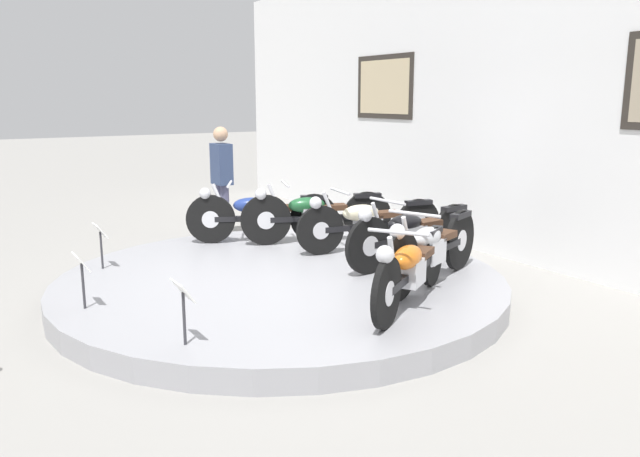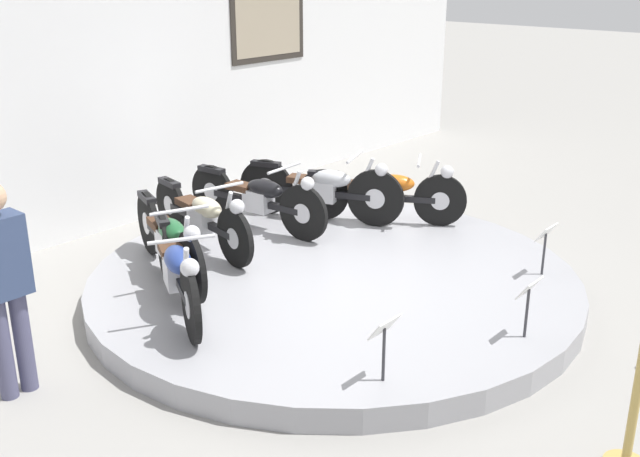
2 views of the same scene
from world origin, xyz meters
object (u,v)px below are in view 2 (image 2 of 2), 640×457
motorcycle_cream (203,215)px  info_placard_front_left (384,335)px  info_placard_front_centre (528,296)px  visitor_standing (3,279)px  motorcycle_orange (385,192)px  motorcycle_green (170,239)px  stanchion_post_left_of_entry (632,421)px  info_placard_front_right (545,239)px  motorcycle_silver (323,187)px  motorcycle_blue (177,268)px  motorcycle_black (259,197)px

motorcycle_cream → info_placard_front_left: 3.14m
info_placard_front_centre → visitor_standing: (-2.96, 2.65, 0.36)m
info_placard_front_left → info_placard_front_centre: 1.38m
motorcycle_cream → motorcycle_orange: (1.92, -0.94, -0.00)m
motorcycle_green → visitor_standing: size_ratio=1.14×
info_placard_front_left → motorcycle_orange: bearing=36.4°
motorcycle_orange → visitor_standing: size_ratio=1.01×
info_placard_front_centre → stanchion_post_left_of_entry: 1.43m
motorcycle_green → info_placard_front_right: 3.59m
info_placard_front_right → stanchion_post_left_of_entry: (-2.11, -1.61, -0.24)m
stanchion_post_left_of_entry → motorcycle_orange: bearing=57.6°
motorcycle_green → info_placard_front_left: 2.67m
motorcycle_silver → visitor_standing: 4.12m
motorcycle_blue → motorcycle_black: size_ratio=0.90×
motorcycle_black → motorcycle_silver: bearing=-26.0°
stanchion_post_left_of_entry → motorcycle_cream: bearing=85.0°
motorcycle_black → stanchion_post_left_of_entry: bearing=-104.9°
motorcycle_black → info_placard_front_left: bearing=-119.5°
info_placard_front_centre → info_placard_front_right: 1.38m
info_placard_front_right → visitor_standing: 4.80m
motorcycle_orange → info_placard_front_right: size_ratio=3.30×
motorcycle_silver → stanchion_post_left_of_entry: bearing=-114.3°
motorcycle_cream → motorcycle_black: 0.82m
stanchion_post_left_of_entry → info_placard_front_right: bearing=37.3°
motorcycle_blue → motorcycle_black: (1.91, 0.94, -0.01)m
info_placard_front_left → motorcycle_blue: bearing=95.9°
motorcycle_cream → motorcycle_silver: size_ratio=1.02×
motorcycle_blue → info_placard_front_centre: (1.51, -2.54, -0.02)m
motorcycle_green → stanchion_post_left_of_entry: bearing=-86.1°
motorcycle_cream → motorcycle_green: bearing=-153.9°
info_placard_front_left → info_placard_front_centre: (1.30, -0.47, 0.00)m
motorcycle_orange → info_placard_front_right: bearing=-96.0°
motorcycle_cream → info_placard_front_right: (1.71, -3.01, -0.00)m
info_placard_front_left → visitor_standing: visitor_standing is taller
stanchion_post_left_of_entry → info_placard_front_left: bearing=106.5°
motorcycle_green → stanchion_post_left_of_entry: stanchion_post_left_of_entry is taller
motorcycle_black → motorcycle_silver: (0.71, -0.34, 0.02)m
motorcycle_orange → info_placard_front_right: (-0.22, -2.07, -0.00)m
info_placard_front_right → visitor_standing: (-4.26, 2.19, 0.36)m
motorcycle_green → motorcycle_silver: size_ratio=1.00×
motorcycle_orange → stanchion_post_left_of_entry: 4.36m
motorcycle_cream → motorcycle_black: size_ratio=0.98×
motorcycle_silver → info_placard_front_right: motorcycle_silver is taller
motorcycle_silver → info_placard_front_centre: 3.33m
motorcycle_blue → motorcycle_orange: bearing=-0.0°
info_placard_front_right → stanchion_post_left_of_entry: stanchion_post_left_of_entry is taller
motorcycle_cream → info_placard_front_right: motorcycle_cream is taller
motorcycle_cream → stanchion_post_left_of_entry: (-0.41, -4.62, -0.24)m
motorcycle_blue → info_placard_front_left: motorcycle_blue is taller
motorcycle_black → info_placard_front_centre: bearing=-96.7°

